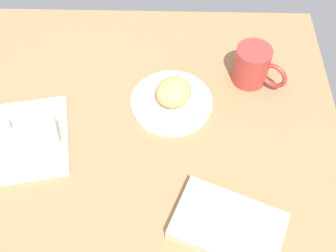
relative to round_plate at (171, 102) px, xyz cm
name	(u,v)px	position (x,y,z in cm)	size (l,w,h in cm)	color
dining_table	(116,136)	(-13.49, -8.86, -2.70)	(110.00, 90.00, 4.00)	#9E754C
round_plate	(171,102)	(0.00, 0.00, 0.00)	(20.65, 20.65, 1.40)	silver
scone_pastry	(174,92)	(0.51, 0.21, 3.80)	(9.25, 8.62, 6.20)	#DFAA63
square_plate	(20,140)	(-35.50, -12.37, 0.10)	(22.32, 22.32, 1.60)	white
sauce_cup	(0,128)	(-40.11, -10.37, 2.13)	(4.83, 4.83, 2.29)	silver
breakfast_wrap	(30,137)	(-31.82, -13.97, 3.95)	(6.10, 6.10, 12.69)	beige
book_stack	(228,226)	(12.11, -32.90, 1.09)	(25.37, 20.92, 3.58)	beige
coffee_mug	(253,66)	(20.68, 8.83, 4.62)	(13.07, 10.72, 10.43)	#B23833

